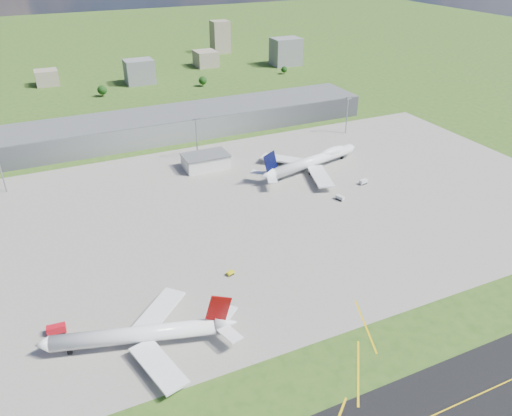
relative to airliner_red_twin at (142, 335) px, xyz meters
name	(u,v)px	position (x,y,z in m)	size (l,w,h in m)	color
ground	(167,143)	(59.81, 181.34, -4.90)	(1400.00, 1400.00, 0.00)	#2E5119
apron	(246,212)	(69.81, 71.34, -4.86)	(360.00, 190.00, 0.08)	gray
terminal	(160,125)	(59.81, 196.34, 2.60)	(300.00, 42.00, 15.00)	slate
ops_building	(206,162)	(69.81, 131.34, -0.90)	(26.00, 16.00, 8.00)	silver
mast_center	(196,132)	(69.81, 146.34, 12.81)	(3.50, 2.00, 25.90)	gray
mast_east	(348,109)	(179.81, 146.34, 12.81)	(3.50, 2.00, 25.90)	gray
airliner_red_twin	(142,335)	(0.00, 0.00, 0.00)	(65.81, 50.28, 18.38)	white
airliner_blue_quad	(313,161)	(127.00, 102.21, 0.66)	(75.68, 58.41, 19.98)	white
crash_tender	(56,330)	(-26.25, 18.60, -3.23)	(6.62, 3.38, 3.34)	red
tug_yellow	(230,273)	(42.28, 24.90, -4.06)	(3.47, 2.60, 1.59)	yellow
van_white_near	(340,198)	(119.98, 62.03, -3.67)	(3.45, 5.13, 2.43)	silver
van_white_far	(363,182)	(142.69, 72.85, -3.62)	(5.25, 3.16, 2.53)	silver
bldg_cw	(47,78)	(-0.19, 371.34, 2.10)	(20.00, 18.00, 14.00)	gray
bldg_c	(139,72)	(79.81, 341.34, 6.10)	(26.00, 20.00, 22.00)	slate
bldg_ce	(206,59)	(159.81, 381.34, 3.10)	(22.00, 24.00, 16.00)	gray
bldg_e	(286,52)	(239.81, 351.34, 9.10)	(30.00, 22.00, 28.00)	slate
bldg_tall_e	(220,37)	(199.81, 441.34, 13.10)	(20.00, 18.00, 36.00)	gray
tree_c	(102,90)	(39.81, 311.34, 0.94)	(8.10, 8.10, 9.90)	#382314
tree_e	(203,80)	(129.81, 306.34, 0.62)	(7.65, 7.65, 9.35)	#382314
tree_far_e	(284,70)	(219.81, 316.34, -0.36)	(6.30, 6.30, 7.70)	#382314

